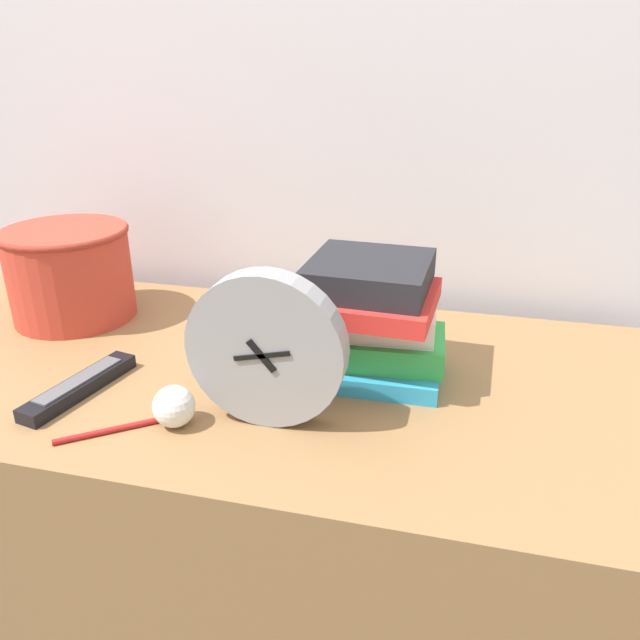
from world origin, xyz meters
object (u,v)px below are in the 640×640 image
basket (70,271)px  tv_remote (80,386)px  crumpled_paper_ball (174,406)px  pen (110,430)px  desk_clock (266,350)px  book_stack (367,318)px

basket → tv_remote: basket is taller
basket → crumpled_paper_ball: 0.45m
crumpled_paper_ball → tv_remote: bearing=165.8°
pen → crumpled_paper_ball: bearing=27.4°
tv_remote → pen: 0.13m
crumpled_paper_ball → pen: crumpled_paper_ball is taller
basket → crumpled_paper_ball: basket is taller
basket → crumpled_paper_ball: size_ratio=3.97×
desk_clock → tv_remote: desk_clock is taller
desk_clock → book_stack: size_ratio=0.88×
crumpled_paper_ball → basket: bearing=139.6°
book_stack → crumpled_paper_ball: (-0.22, -0.20, -0.06)m
basket → desk_clock: bearing=-28.7°
book_stack → basket: (-0.56, 0.09, -0.00)m
pen → tv_remote: bearing=140.1°
desk_clock → pen: desk_clock is taller
basket → book_stack: bearing=-8.8°
desk_clock → book_stack: bearing=57.9°
tv_remote → pen: tv_remote is taller
tv_remote → crumpled_paper_ball: (0.17, -0.04, 0.02)m
basket → tv_remote: 0.31m
tv_remote → pen: size_ratio=1.70×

